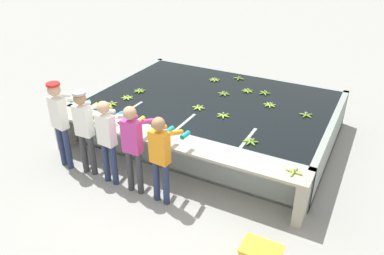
% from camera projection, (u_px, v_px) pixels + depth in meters
% --- Properties ---
extents(ground_plane, '(80.00, 80.00, 0.00)m').
position_uv_depth(ground_plane, '(160.00, 184.00, 6.81)').
color(ground_plane, '#999993').
rests_on(ground_plane, ground).
extents(wash_tank, '(5.13, 3.63, 0.83)m').
position_uv_depth(wash_tank, '(213.00, 115.00, 8.38)').
color(wash_tank, gray).
rests_on(wash_tank, ground).
extents(work_ledge, '(5.13, 0.45, 0.83)m').
position_uv_depth(work_ledge, '(165.00, 150.00, 6.70)').
color(work_ledge, '#A8A393').
rests_on(work_ledge, ground).
extents(worker_0, '(0.48, 0.75, 1.73)m').
position_uv_depth(worker_0, '(60.00, 117.00, 6.86)').
color(worker_0, navy).
rests_on(worker_0, ground).
extents(worker_1, '(0.42, 0.72, 1.66)m').
position_uv_depth(worker_1, '(85.00, 125.00, 6.69)').
color(worker_1, '#38383D').
rests_on(worker_1, ground).
extents(worker_2, '(0.44, 0.72, 1.62)m').
position_uv_depth(worker_2, '(108.00, 135.00, 6.45)').
color(worker_2, navy).
rests_on(worker_2, ground).
extents(worker_3, '(0.41, 0.72, 1.65)m').
position_uv_depth(worker_3, '(133.00, 142.00, 6.20)').
color(worker_3, '#38383D').
rests_on(worker_3, ground).
extents(worker_4, '(0.44, 0.72, 1.59)m').
position_uv_depth(worker_4, '(161.00, 153.00, 5.97)').
color(worker_4, navy).
rests_on(worker_4, ground).
extents(banana_bunch_floating_0, '(0.28, 0.27, 0.08)m').
position_uv_depth(banana_bunch_floating_0, '(265.00, 93.00, 8.40)').
color(banana_bunch_floating_0, '#75A333').
rests_on(banana_bunch_floating_0, wash_tank).
extents(banana_bunch_floating_1, '(0.28, 0.28, 0.08)m').
position_uv_depth(banana_bunch_floating_1, '(199.00, 108.00, 7.72)').
color(banana_bunch_floating_1, '#9EC642').
rests_on(banana_bunch_floating_1, wash_tank).
extents(banana_bunch_floating_2, '(0.28, 0.28, 0.08)m').
position_uv_depth(banana_bunch_floating_2, '(251.00, 141.00, 6.49)').
color(banana_bunch_floating_2, '#75A333').
rests_on(banana_bunch_floating_2, wash_tank).
extents(banana_bunch_floating_3, '(0.28, 0.26, 0.08)m').
position_uv_depth(banana_bunch_floating_3, '(111.00, 104.00, 7.88)').
color(banana_bunch_floating_3, '#8CB738').
rests_on(banana_bunch_floating_3, wash_tank).
extents(banana_bunch_floating_4, '(0.28, 0.28, 0.08)m').
position_uv_depth(banana_bunch_floating_4, '(127.00, 98.00, 8.17)').
color(banana_bunch_floating_4, '#9EC642').
rests_on(banana_bunch_floating_4, wash_tank).
extents(banana_bunch_floating_5, '(0.28, 0.27, 0.08)m').
position_uv_depth(banana_bunch_floating_5, '(223.00, 115.00, 7.40)').
color(banana_bunch_floating_5, '#93BC3D').
rests_on(banana_bunch_floating_5, wash_tank).
extents(banana_bunch_floating_6, '(0.28, 0.27, 0.08)m').
position_uv_depth(banana_bunch_floating_6, '(224.00, 94.00, 8.37)').
color(banana_bunch_floating_6, '#75A333').
rests_on(banana_bunch_floating_6, wash_tank).
extents(banana_bunch_floating_7, '(0.28, 0.28, 0.08)m').
position_uv_depth(banana_bunch_floating_7, '(239.00, 78.00, 9.21)').
color(banana_bunch_floating_7, '#75A333').
rests_on(banana_bunch_floating_7, wash_tank).
extents(banana_bunch_floating_8, '(0.28, 0.28, 0.08)m').
position_uv_depth(banana_bunch_floating_8, '(214.00, 80.00, 9.13)').
color(banana_bunch_floating_8, '#8CB738').
rests_on(banana_bunch_floating_8, wash_tank).
extents(banana_bunch_floating_9, '(0.27, 0.28, 0.08)m').
position_uv_depth(banana_bunch_floating_9, '(306.00, 115.00, 7.42)').
color(banana_bunch_floating_9, '#75A333').
rests_on(banana_bunch_floating_9, wash_tank).
extents(banana_bunch_floating_10, '(0.28, 0.28, 0.08)m').
position_uv_depth(banana_bunch_floating_10, '(270.00, 105.00, 7.83)').
color(banana_bunch_floating_10, '#93BC3D').
rests_on(banana_bunch_floating_10, wash_tank).
extents(banana_bunch_floating_11, '(0.28, 0.28, 0.08)m').
position_uv_depth(banana_bunch_floating_11, '(247.00, 91.00, 8.51)').
color(banana_bunch_floating_11, '#7FAD33').
rests_on(banana_bunch_floating_11, wash_tank).
extents(banana_bunch_floating_12, '(0.28, 0.28, 0.08)m').
position_uv_depth(banana_bunch_floating_12, '(140.00, 91.00, 8.51)').
color(banana_bunch_floating_12, '#7FAD33').
rests_on(banana_bunch_floating_12, wash_tank).
extents(banana_bunch_ledge_0, '(0.28, 0.28, 0.08)m').
position_uv_depth(banana_bunch_ledge_0, '(96.00, 117.00, 7.34)').
color(banana_bunch_ledge_0, '#75A333').
rests_on(banana_bunch_ledge_0, work_ledge).
extents(banana_bunch_ledge_1, '(0.28, 0.28, 0.08)m').
position_uv_depth(banana_bunch_ledge_1, '(294.00, 172.00, 5.68)').
color(banana_bunch_ledge_1, '#9EC642').
rests_on(banana_bunch_ledge_1, work_ledge).
extents(knife_0, '(0.32, 0.20, 0.02)m').
position_uv_depth(knife_0, '(120.00, 125.00, 7.06)').
color(knife_0, silver).
rests_on(knife_0, work_ledge).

